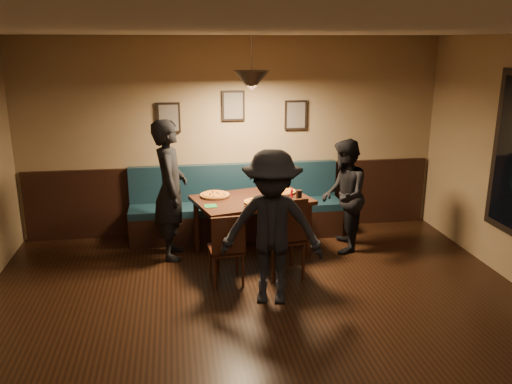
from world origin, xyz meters
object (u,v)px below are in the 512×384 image
at_px(diner_right, 344,196).
at_px(diner_front, 272,228).
at_px(soda_glass, 299,196).
at_px(chair_near_left, 226,248).
at_px(diner_left, 170,190).
at_px(dining_table, 252,226).
at_px(booth_bench, 237,203).
at_px(tabasco_bottle, 292,193).
at_px(chair_near_right, 283,236).

distance_m(diner_right, diner_front, 1.76).
bearing_deg(diner_front, soda_glass, 76.67).
distance_m(chair_near_left, diner_left, 1.18).
distance_m(chair_near_left, soda_glass, 1.19).
height_order(dining_table, diner_left, diner_left).
bearing_deg(diner_front, booth_bench, 107.74).
distance_m(booth_bench, chair_near_left, 1.50).
bearing_deg(diner_front, tabasco_bottle, 82.56).
xyz_separation_m(booth_bench, diner_left, (-0.91, -0.58, 0.40)).
bearing_deg(chair_near_right, diner_right, 25.31).
relative_size(dining_table, soda_glass, 8.94).
bearing_deg(diner_right, diner_front, -26.14).
distance_m(diner_left, soda_glass, 1.63).
xyz_separation_m(diner_right, diner_front, (-1.20, -1.28, 0.08)).
relative_size(diner_right, soda_glass, 9.40).
bearing_deg(booth_bench, chair_near_left, -101.59).
distance_m(dining_table, chair_near_left, 0.91).
distance_m(booth_bench, soda_glass, 1.21).
bearing_deg(tabasco_bottle, diner_front, -111.30).
bearing_deg(diner_left, booth_bench, -55.64).
height_order(dining_table, soda_glass, soda_glass).
relative_size(diner_left, tabasco_bottle, 13.89).
bearing_deg(diner_right, soda_glass, -54.29).
relative_size(dining_table, diner_right, 0.95).
bearing_deg(diner_front, dining_table, 104.44).
height_order(chair_near_right, diner_right, diner_right).
height_order(diner_left, diner_front, diner_left).
height_order(chair_near_left, diner_left, diner_left).
xyz_separation_m(diner_left, tabasco_bottle, (1.55, -0.13, -0.07)).
height_order(booth_bench, chair_near_left, booth_bench).
xyz_separation_m(booth_bench, soda_glass, (0.68, -0.94, 0.35)).
bearing_deg(chair_near_right, booth_bench, 96.90).
bearing_deg(diner_right, dining_table, -75.26).
relative_size(chair_near_left, tabasco_bottle, 6.66).
xyz_separation_m(diner_left, diner_front, (1.05, -1.41, -0.06)).
relative_size(chair_near_right, tabasco_bottle, 7.71).
bearing_deg(diner_front, chair_near_right, 81.86).
bearing_deg(soda_glass, dining_table, 153.90).
bearing_deg(soda_glass, tabasco_bottle, 100.02).
xyz_separation_m(chair_near_left, diner_left, (-0.61, 0.89, 0.47)).
bearing_deg(diner_left, diner_right, -91.46).
distance_m(diner_left, tabasco_bottle, 1.56).
xyz_separation_m(diner_left, diner_right, (2.25, -0.13, -0.15)).
relative_size(dining_table, diner_left, 0.80).
distance_m(chair_near_right, diner_front, 0.76).
height_order(chair_near_right, tabasco_bottle, chair_near_right).
relative_size(booth_bench, dining_table, 2.09).
distance_m(diner_left, diner_right, 2.26).
bearing_deg(booth_bench, diner_front, -86.12).
distance_m(soda_glass, tabasco_bottle, 0.24).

